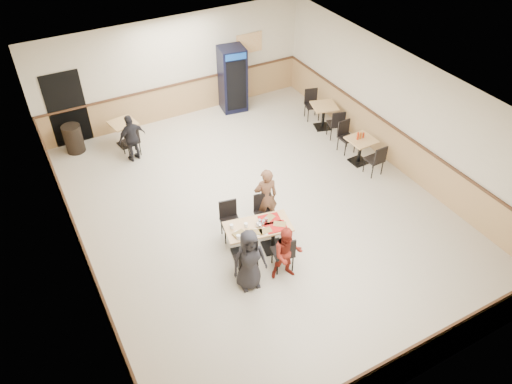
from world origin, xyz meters
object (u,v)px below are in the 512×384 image
diner_man_opposite (266,197)px  side_table_near (360,147)px  lone_diner (132,138)px  side_table_far (324,113)px  diner_woman_left (249,260)px  trash_bin (74,139)px  pepsi_cooler (233,79)px  back_table (124,130)px  diner_woman_right (287,254)px  main_table (258,235)px

diner_man_opposite → side_table_near: (3.33, 0.87, -0.27)m
lone_diner → side_table_far: size_ratio=1.58×
diner_woman_left → side_table_far: diner_woman_left is taller
diner_man_opposite → trash_bin: diner_man_opposite is taller
diner_man_opposite → lone_diner: bearing=-53.0°
diner_woman_left → lone_diner: diner_woman_left is taller
pepsi_cooler → lone_diner: bearing=-153.1°
diner_woman_left → back_table: 6.11m
diner_woman_right → trash_bin: bearing=129.8°
diner_woman_right → pepsi_cooler: 6.96m
side_table_far → diner_woman_left: bearing=-137.9°
diner_woman_right → back_table: bearing=120.1°
side_table_near → back_table: bearing=143.8°
main_table → lone_diner: (-1.22, 4.55, 0.18)m
main_table → pepsi_cooler: bearing=79.5°
main_table → back_table: (-1.22, 5.35, -0.02)m
lone_diner → trash_bin: (-1.30, 1.15, -0.27)m
back_table → trash_bin: trash_bin is taller
diner_woman_left → back_table: size_ratio=1.84×
lone_diner → diner_woman_left: bearing=83.5°
lone_diner → trash_bin: size_ratio=1.70×
main_table → lone_diner: bearing=116.3°
side_table_far → lone_diner: bearing=168.6°
lone_diner → side_table_near: bearing=136.7°
lone_diner → main_table: bearing=91.7°
diner_woman_left → trash_bin: size_ratio=1.80×
diner_woman_right → side_table_near: (3.74, 2.47, -0.15)m
back_table → diner_woman_left: bearing=-84.1°
lone_diner → side_table_near: 5.93m
side_table_near → diner_woman_right: bearing=-146.5°
diner_man_opposite → trash_bin: size_ratio=1.89×
side_table_far → trash_bin: (-6.58, 2.22, -0.09)m
side_table_far → side_table_near: bearing=-94.5°
trash_bin → pepsi_cooler: bearing=0.5°
trash_bin → side_table_far: bearing=-18.6°
back_table → main_table: bearing=-77.1°
diner_man_opposite → side_table_near: 3.45m
diner_woman_left → back_table: diner_woman_left is taller
main_table → diner_man_opposite: 0.97m
diner_woman_right → side_table_far: size_ratio=1.49×
main_table → back_table: size_ratio=1.93×
diner_woman_right → lone_diner: (-1.39, 5.43, 0.04)m
trash_bin → side_table_near: bearing=-32.5°
side_table_near → trash_bin: trash_bin is taller
diner_man_opposite → side_table_far: bearing=-129.8°
back_table → side_table_near: bearing=-36.2°
main_table → side_table_far: 5.35m
diner_woman_left → trash_bin: 6.72m
lone_diner → pepsi_cooler: (3.51, 1.19, 0.31)m
back_table → pepsi_cooler: size_ratio=0.39×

